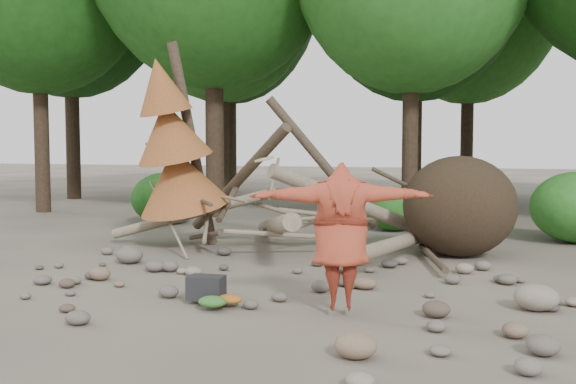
% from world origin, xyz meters
% --- Properties ---
extents(ground, '(120.00, 120.00, 0.00)m').
position_xyz_m(ground, '(0.00, 0.00, 0.00)').
color(ground, '#514C44').
rests_on(ground, ground).
extents(deadfall_pile, '(8.55, 5.24, 3.30)m').
position_xyz_m(deadfall_pile, '(2.02, 4.24, 0.95)').
color(deadfall_pile, '#332619').
rests_on(deadfall_pile, ground).
extents(dead_conifer, '(2.06, 2.16, 4.35)m').
position_xyz_m(dead_conifer, '(-3.12, 3.37, 2.11)').
color(dead_conifer, '#4C3F30').
rests_on(dead_conifer, ground).
extents(bush_left, '(1.80, 1.80, 1.44)m').
position_xyz_m(bush_left, '(-5.50, 7.20, 0.72)').
color(bush_left, '#1C5316').
rests_on(bush_left, ground).
extents(bush_mid, '(1.40, 1.40, 1.12)m').
position_xyz_m(bush_mid, '(0.80, 7.80, 0.56)').
color(bush_mid, '#266A1E').
rests_on(bush_mid, ground).
extents(bush_right, '(2.00, 2.00, 1.60)m').
position_xyz_m(bush_right, '(5.00, 7.00, 0.80)').
color(bush_right, '#317D27').
rests_on(bush_right, ground).
extents(frisbee_thrower, '(2.39, 1.27, 1.97)m').
position_xyz_m(frisbee_thrower, '(1.42, -0.71, 1.02)').
color(frisbee_thrower, '#A43B25').
rests_on(frisbee_thrower, ground).
extents(backpack, '(0.51, 0.36, 0.32)m').
position_xyz_m(backpack, '(-0.47, -0.70, 0.16)').
color(backpack, black).
rests_on(backpack, ground).
extents(cloth_green, '(0.38, 0.32, 0.14)m').
position_xyz_m(cloth_green, '(-0.22, -1.04, 0.07)').
color(cloth_green, '#33692A').
rests_on(cloth_green, ground).
extents(cloth_orange, '(0.35, 0.28, 0.13)m').
position_xyz_m(cloth_orange, '(-0.08, -0.80, 0.06)').
color(cloth_orange, '#A1581B').
rests_on(cloth_orange, ground).
extents(boulder_front_right, '(0.45, 0.40, 0.27)m').
position_xyz_m(boulder_front_right, '(1.96, -2.32, 0.13)').
color(boulder_front_right, '#806650').
rests_on(boulder_front_right, ground).
extents(boulder_mid_right, '(0.58, 0.52, 0.35)m').
position_xyz_m(boulder_mid_right, '(3.82, 0.30, 0.17)').
color(boulder_mid_right, gray).
rests_on(boulder_mid_right, ground).
extents(boulder_mid_left, '(0.51, 0.46, 0.31)m').
position_xyz_m(boulder_mid_left, '(-3.14, 1.63, 0.15)').
color(boulder_mid_left, '#645E54').
rests_on(boulder_mid_left, ground).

